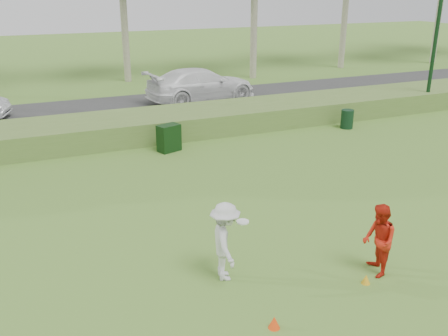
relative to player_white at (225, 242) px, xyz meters
name	(u,v)px	position (x,y,z in m)	size (l,w,h in m)	color
ground	(299,288)	(1.26, -0.97, -0.87)	(120.00, 120.00, 0.00)	#457426
reed_strip	(148,125)	(1.26, 11.03, -0.42)	(80.00, 3.00, 0.90)	#4D712D
park_road	(123,109)	(1.26, 16.03, -0.84)	(80.00, 6.00, 0.06)	#2D2D2D
player_white	(225,242)	(0.00, 0.00, 0.00)	(0.97, 1.23, 1.74)	silver
player_red	(379,240)	(3.09, -1.14, -0.06)	(0.79, 0.61, 1.62)	red
cone_orange	(274,322)	(0.16, -1.91, -0.75)	(0.22, 0.22, 0.24)	#FF420D
cone_yellow	(366,279)	(2.64, -1.38, -0.77)	(0.19, 0.19, 0.21)	gold
utility_cabinet	(169,138)	(1.47, 8.79, -0.36)	(0.81, 0.51, 1.02)	black
trash_bin	(347,119)	(9.56, 8.79, -0.46)	(0.54, 0.54, 0.81)	black
car_right	(201,85)	(5.55, 16.14, 0.05)	(2.40, 5.92, 1.72)	white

